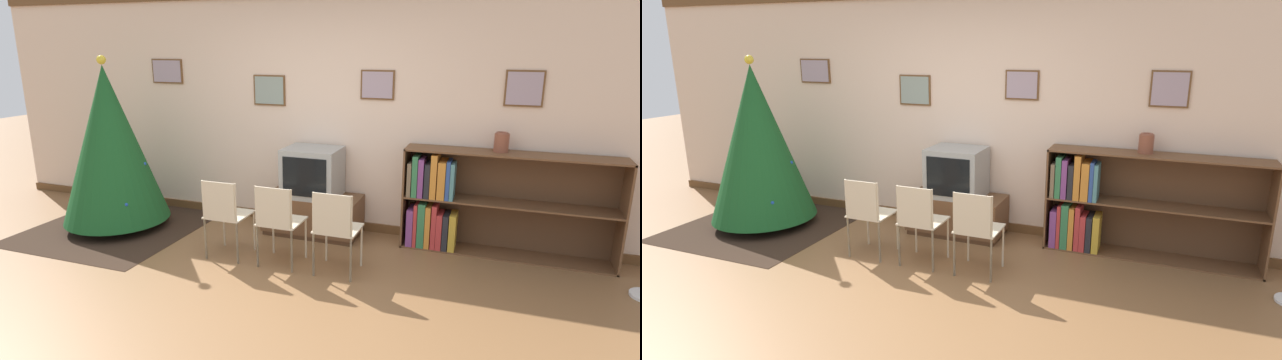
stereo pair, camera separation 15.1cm
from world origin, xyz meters
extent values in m
plane|color=brown|center=(0.00, 0.00, 0.00)|extent=(24.00, 24.00, 0.00)
cube|color=beige|center=(0.00, 2.19, 1.35)|extent=(9.18, 0.08, 2.70)
cube|color=brown|center=(0.00, 2.14, 0.05)|extent=(9.18, 0.03, 0.10)
cube|color=brown|center=(-2.09, 2.14, 1.77)|extent=(0.44, 0.02, 0.30)
cube|color=#A893A3|center=(-2.09, 2.13, 1.77)|extent=(0.40, 0.01, 0.26)
cube|color=brown|center=(-0.69, 2.14, 1.58)|extent=(0.40, 0.02, 0.35)
cube|color=gray|center=(-0.69, 2.13, 1.58)|extent=(0.36, 0.01, 0.31)
cube|color=brown|center=(0.59, 2.14, 1.68)|extent=(0.37, 0.02, 0.31)
cube|color=#A893A3|center=(0.59, 2.13, 1.68)|extent=(0.33, 0.01, 0.28)
cube|color=brown|center=(2.06, 2.14, 1.68)|extent=(0.36, 0.02, 0.35)
cube|color=#A893A3|center=(2.06, 2.13, 1.68)|extent=(0.33, 0.01, 0.32)
cube|color=#332319|center=(-2.29, 1.26, 0.00)|extent=(1.85, 1.97, 0.01)
cylinder|color=maroon|center=(-2.29, 1.26, 0.06)|extent=(0.36, 0.36, 0.10)
cone|color=#195123|center=(-2.29, 1.26, 1.00)|extent=(1.19, 1.19, 1.78)
sphere|color=yellow|center=(-2.29, 1.26, 1.93)|extent=(0.10, 0.10, 0.10)
sphere|color=silver|center=(-2.42, 1.40, 1.31)|extent=(0.04, 0.04, 0.04)
sphere|color=#1E4CB2|center=(-2.50, 1.69, 0.41)|extent=(0.05, 0.05, 0.05)
sphere|color=red|center=(-2.59, 1.65, 0.41)|extent=(0.05, 0.05, 0.05)
sphere|color=gold|center=(-2.49, 1.69, 0.44)|extent=(0.04, 0.04, 0.04)
sphere|color=gold|center=(-2.64, 1.26, 0.81)|extent=(0.05, 0.05, 0.05)
sphere|color=#1E4CB2|center=(-1.94, 1.39, 0.77)|extent=(0.04, 0.04, 0.04)
sphere|color=red|center=(-2.74, 1.45, 0.40)|extent=(0.06, 0.06, 0.06)
sphere|color=#1E4CB2|center=(-1.90, 0.98, 0.40)|extent=(0.04, 0.04, 0.04)
cube|color=#4C311E|center=(-0.05, 1.86, 0.03)|extent=(1.04, 0.50, 0.05)
cube|color=brown|center=(-0.05, 1.86, 0.25)|extent=(1.08, 0.52, 0.40)
cube|color=#9E9E99|center=(-0.05, 1.86, 0.72)|extent=(0.61, 0.50, 0.55)
cube|color=black|center=(-0.05, 1.60, 0.72)|extent=(0.50, 0.01, 0.43)
cube|color=beige|center=(-0.63, 1.01, 0.43)|extent=(0.40, 0.40, 0.02)
cube|color=beige|center=(-0.63, 0.81, 0.63)|extent=(0.35, 0.01, 0.38)
cylinder|color=beige|center=(-0.81, 1.19, 0.21)|extent=(0.02, 0.02, 0.42)
cylinder|color=beige|center=(-0.45, 1.19, 0.21)|extent=(0.02, 0.02, 0.42)
cylinder|color=beige|center=(-0.81, 0.83, 0.21)|extent=(0.02, 0.02, 0.42)
cylinder|color=beige|center=(-0.45, 0.83, 0.21)|extent=(0.02, 0.02, 0.42)
cylinder|color=beige|center=(-0.81, 0.83, 0.41)|extent=(0.02, 0.02, 0.82)
cylinder|color=beige|center=(-0.45, 0.83, 0.41)|extent=(0.02, 0.02, 0.82)
cube|color=beige|center=(-0.05, 1.01, 0.43)|extent=(0.40, 0.40, 0.02)
cube|color=beige|center=(-0.05, 0.81, 0.63)|extent=(0.35, 0.01, 0.38)
cylinder|color=beige|center=(-0.23, 1.19, 0.21)|extent=(0.02, 0.02, 0.42)
cylinder|color=beige|center=(0.13, 1.19, 0.21)|extent=(0.02, 0.02, 0.42)
cylinder|color=beige|center=(-0.23, 0.83, 0.21)|extent=(0.02, 0.02, 0.42)
cylinder|color=beige|center=(0.13, 0.83, 0.21)|extent=(0.02, 0.02, 0.42)
cylinder|color=beige|center=(-0.23, 0.83, 0.41)|extent=(0.02, 0.02, 0.82)
cylinder|color=beige|center=(0.13, 0.83, 0.41)|extent=(0.02, 0.02, 0.82)
cube|color=beige|center=(0.53, 1.01, 0.43)|extent=(0.40, 0.40, 0.02)
cube|color=beige|center=(0.53, 0.81, 0.63)|extent=(0.35, 0.01, 0.38)
cylinder|color=beige|center=(0.35, 1.19, 0.21)|extent=(0.02, 0.02, 0.42)
cylinder|color=beige|center=(0.71, 1.19, 0.21)|extent=(0.02, 0.02, 0.42)
cylinder|color=beige|center=(0.35, 0.83, 0.21)|extent=(0.02, 0.02, 0.42)
cylinder|color=beige|center=(0.71, 0.83, 0.21)|extent=(0.02, 0.02, 0.42)
cylinder|color=beige|center=(0.35, 0.83, 0.41)|extent=(0.02, 0.02, 0.82)
cylinder|color=beige|center=(0.71, 0.83, 0.41)|extent=(0.02, 0.02, 0.82)
cube|color=brown|center=(0.98, 1.95, 0.53)|extent=(0.02, 0.36, 1.07)
cube|color=brown|center=(3.03, 1.95, 0.53)|extent=(0.02, 0.36, 1.07)
cube|color=brown|center=(2.01, 1.95, 1.06)|extent=(2.07, 0.36, 0.02)
cube|color=brown|center=(2.01, 1.95, 0.01)|extent=(2.07, 0.36, 0.02)
cube|color=brown|center=(2.01, 1.95, 0.56)|extent=(2.03, 0.36, 0.02)
cube|color=brown|center=(2.01, 2.12, 0.53)|extent=(2.07, 0.01, 1.07)
cube|color=#7A3D7F|center=(1.07, 1.91, 0.22)|extent=(0.07, 0.28, 0.40)
cube|color=#B73333|center=(1.12, 1.90, 0.25)|extent=(0.04, 0.24, 0.46)
cube|color=#337547|center=(1.18, 1.91, 0.26)|extent=(0.07, 0.26, 0.48)
cube|color=orange|center=(1.25, 1.92, 0.24)|extent=(0.05, 0.30, 0.45)
cube|color=#B73333|center=(1.31, 1.91, 0.25)|extent=(0.05, 0.28, 0.47)
cube|color=#B73333|center=(1.37, 1.90, 0.21)|extent=(0.06, 0.25, 0.38)
cube|color=#232328|center=(1.43, 1.92, 0.21)|extent=(0.06, 0.28, 0.37)
cube|color=gold|center=(1.50, 1.90, 0.21)|extent=(0.07, 0.26, 0.39)
cube|color=#756047|center=(1.04, 1.90, 0.74)|extent=(0.04, 0.25, 0.35)
cube|color=#337547|center=(1.09, 1.90, 0.78)|extent=(0.06, 0.26, 0.43)
cube|color=#7A3D7F|center=(1.16, 1.89, 0.77)|extent=(0.06, 0.23, 0.40)
cube|color=#232328|center=(1.22, 1.92, 0.74)|extent=(0.05, 0.28, 0.36)
cube|color=orange|center=(1.28, 1.92, 0.79)|extent=(0.06, 0.29, 0.46)
cube|color=orange|center=(1.36, 1.92, 0.76)|extent=(0.08, 0.29, 0.39)
cube|color=#2D4C93|center=(1.43, 1.89, 0.77)|extent=(0.04, 0.24, 0.40)
cube|color=teal|center=(1.47, 1.90, 0.76)|extent=(0.04, 0.24, 0.38)
cylinder|color=brown|center=(1.90, 1.98, 1.16)|extent=(0.14, 0.14, 0.18)
torus|color=brown|center=(1.90, 1.98, 1.25)|extent=(0.12, 0.12, 0.03)
camera|label=1|loc=(1.88, -3.17, 2.09)|focal=28.00mm
camera|label=2|loc=(2.02, -3.11, 2.09)|focal=28.00mm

